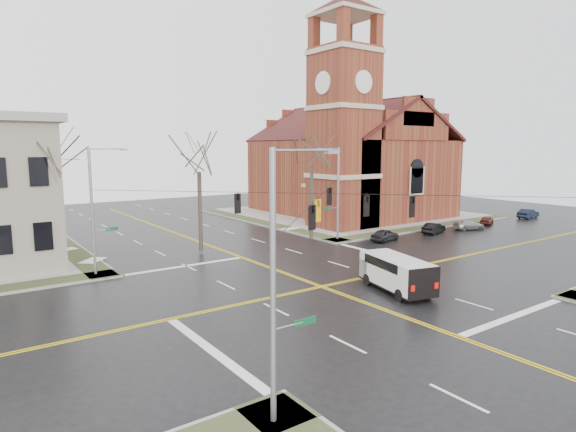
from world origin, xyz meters
TOP-DOWN VIEW (x-y plane):
  - ground at (0.00, 0.00)m, footprint 120.00×120.00m
  - sidewalks at (0.00, 0.00)m, footprint 80.00×80.00m
  - road_markings at (0.00, 0.00)m, footprint 100.00×100.00m
  - church at (24.76, 24.78)m, footprint 24.28×27.48m
  - signal_pole_ne at (11.32, 11.50)m, footprint 2.75×0.22m
  - signal_pole_nw at (-11.32, 11.50)m, footprint 2.75×0.22m
  - signal_pole_sw at (-11.32, -11.50)m, footprint 2.75×0.22m
  - span_wires at (0.00, 0.00)m, footprint 23.02×23.02m
  - traffic_signals at (-0.00, -0.67)m, footprint 8.21×8.26m
  - streetlight_north_a at (-10.65, 28.00)m, footprint 2.30×0.20m
  - streetlight_north_b at (-10.65, 48.00)m, footprint 2.30×0.20m
  - cargo_van at (3.33, -3.31)m, footprint 3.55×6.09m
  - parked_car_a at (15.12, 8.57)m, footprint 3.75×2.12m
  - parked_car_b at (22.50, 8.45)m, footprint 3.72×2.05m
  - parked_car_c at (27.78, 7.75)m, footprint 3.89×2.58m
  - parked_car_d at (32.71, 8.68)m, footprint 3.35×2.40m
  - parked_car_e at (41.75, 8.48)m, footprint 3.88×1.63m
  - tree_nw_far at (-13.27, 13.71)m, footprint 4.00×4.00m
  - tree_nw_near at (-1.99, 14.16)m, footprint 4.00×4.00m
  - tree_ne at (9.37, 13.00)m, footprint 4.00×4.00m

SIDE VIEW (x-z plane):
  - ground at x=0.00m, z-range 0.00..0.00m
  - road_markings at x=0.00m, z-range 0.00..0.01m
  - sidewalks at x=0.00m, z-range -0.01..0.16m
  - parked_car_c at x=27.78m, z-range 0.00..1.05m
  - parked_car_d at x=32.71m, z-range 0.00..1.06m
  - parked_car_b at x=22.50m, z-range 0.00..1.16m
  - parked_car_a at x=15.12m, z-range 0.00..1.20m
  - parked_car_e at x=41.75m, z-range 0.00..1.25m
  - cargo_van at x=3.33m, z-range 0.20..2.38m
  - streetlight_north_a at x=-10.65m, z-range 0.47..8.47m
  - streetlight_north_b at x=-10.65m, z-range 0.47..8.47m
  - signal_pole_ne at x=11.32m, z-range 0.45..9.45m
  - signal_pole_nw at x=-11.32m, z-range 0.45..9.45m
  - signal_pole_sw at x=-11.32m, z-range 0.45..9.45m
  - traffic_signals at x=0.00m, z-range 4.80..6.10m
  - span_wires at x=0.00m, z-range 6.18..6.22m
  - tree_nw_near at x=-1.99m, z-range 2.34..12.73m
  - tree_nw_far at x=-13.27m, z-range 2.42..13.16m
  - tree_ne at x=9.37m, z-range 2.42..13.19m
  - church at x=24.76m, z-range -5.32..22.18m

